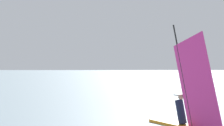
% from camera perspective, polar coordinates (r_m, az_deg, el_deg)
% --- Properties ---
extents(ground_plane, '(4000.00, 4000.00, 0.00)m').
position_cam_1_polar(ground_plane, '(16.55, 11.29, -9.05)').
color(ground_plane, gray).
extents(windsurfer, '(1.37, 3.88, 4.27)m').
position_cam_1_polar(windsurfer, '(14.02, 11.99, -6.36)').
color(windsurfer, orange).
rests_on(windsurfer, ground_plane).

